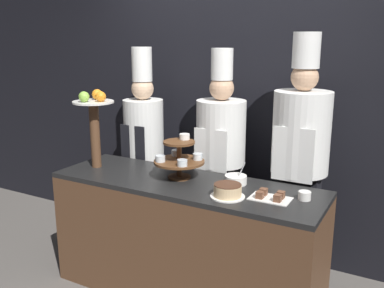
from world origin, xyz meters
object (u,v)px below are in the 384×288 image
cake_round (228,191)px  chef_center_right (300,156)px  tiered_stand (179,158)px  chef_left (144,143)px  chef_center_left (220,154)px  cup_white (305,196)px  fruit_pedestal (94,117)px  cake_square_tray (270,196)px  serving_bowl_far (236,180)px

cake_round → chef_center_right: size_ratio=0.12×
tiered_stand → cake_round: size_ratio=1.64×
chef_left → chef_center_left: (0.74, -0.00, 0.00)m
cup_white → chef_left: chef_left is taller
fruit_pedestal → chef_center_left: (0.81, 0.53, -0.31)m
fruit_pedestal → cake_square_tray: 1.46m
cake_square_tray → chef_center_left: size_ratio=0.14×
tiered_stand → serving_bowl_far: size_ratio=2.24×
cake_round → chef_left: 1.27m
cake_square_tray → chef_left: size_ratio=0.14×
tiered_stand → chef_center_right: (0.74, 0.46, 0.00)m
chef_center_left → cup_white: bearing=-29.8°
tiered_stand → cup_white: tiered_stand is taller
tiered_stand → chef_left: chef_left is taller
fruit_pedestal → chef_center_left: bearing=33.1°
tiered_stand → serving_bowl_far: (0.40, 0.08, -0.12)m
chef_left → cake_square_tray: bearing=-22.1°
cake_square_tray → serving_bowl_far: serving_bowl_far is taller
chef_left → fruit_pedestal: bearing=-98.0°
serving_bowl_far → chef_center_left: bearing=127.8°
cake_square_tray → cake_round: bearing=-158.8°
chef_left → chef_center_right: 1.37m
cake_square_tray → chef_center_right: 0.56m
cup_white → cake_square_tray: bearing=-154.1°
cake_round → cake_square_tray: bearing=21.2°
cup_white → cake_square_tray: 0.21m
cake_square_tray → chef_center_right: size_ratio=0.13×
chef_center_left → cake_square_tray: bearing=-42.2°
cake_square_tray → chef_center_left: chef_center_left is taller
chef_center_right → fruit_pedestal: bearing=-159.8°
chef_center_left → chef_center_right: size_ratio=0.94×
cup_white → serving_bowl_far: size_ratio=0.48×
cake_round → serving_bowl_far: bearing=102.0°
cup_white → cake_square_tray: (-0.19, -0.09, -0.01)m
cake_round → chef_center_left: (-0.35, 0.64, 0.05)m
cup_white → chef_left: 1.60m
fruit_pedestal → cup_white: 1.65m
cake_round → tiered_stand: bearing=158.3°
tiered_stand → serving_bowl_far: 0.43m
fruit_pedestal → tiered_stand: bearing=6.0°
tiered_stand → fruit_pedestal: bearing=-174.0°
serving_bowl_far → chef_center_right: (0.33, 0.38, 0.12)m
cup_white → chef_center_right: size_ratio=0.04×
cake_square_tray → chef_center_right: chef_center_right is taller
fruit_pedestal → chef_left: chef_left is taller
tiered_stand → fruit_pedestal: size_ratio=0.61×
fruit_pedestal → chef_left: (0.07, 0.53, -0.31)m
fruit_pedestal → chef_center_right: (1.44, 0.53, -0.24)m
serving_bowl_far → cup_white: bearing=-8.1°
cake_round → serving_bowl_far: serving_bowl_far is taller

